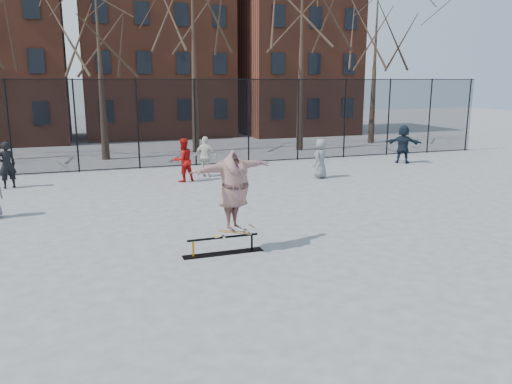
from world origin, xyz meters
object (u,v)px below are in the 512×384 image
object	(u,v)px
bystander_black	(7,165)
bystander_extra	(321,159)
skater	(234,192)
bystander_red	(183,160)
skateboard	(234,233)
bystander_navy	(403,144)
skate_rail	(223,247)
bystander_white	(206,157)

from	to	relation	value
bystander_black	bystander_extra	size ratio (longest dim) A/B	1.08
bystander_black	skater	bearing A→B (deg)	100.12
bystander_black	bystander_red	world-z (taller)	bystander_black
skater	bystander_black	world-z (taller)	skater
skateboard	bystander_red	distance (m)	8.66
skater	bystander_black	distance (m)	11.25
skateboard	bystander_red	size ratio (longest dim) A/B	0.50
skateboard	skater	size ratio (longest dim) A/B	0.38
bystander_red	bystander_navy	bearing A→B (deg)	167.20
skater	bystander_navy	world-z (taller)	skater
skateboard	bystander_black	world-z (taller)	bystander_black
bystander_navy	skateboard	bearing A→B (deg)	78.76
skate_rail	skateboard	size ratio (longest dim) A/B	2.23
bystander_white	bystander_extra	distance (m)	4.72
skateboard	bystander_extra	size ratio (longest dim) A/B	0.53
skateboard	bystander_navy	size ratio (longest dim) A/B	0.46
skate_rail	bystander_white	bearing A→B (deg)	78.86
skateboard	skater	bearing A→B (deg)	0.00
skateboard	bystander_white	world-z (taller)	bystander_white
skate_rail	bystander_navy	distance (m)	15.12
bystander_navy	bystander_black	bearing A→B (deg)	38.69
skater	bystander_extra	bearing A→B (deg)	30.77
bystander_black	bystander_red	size ratio (longest dim) A/B	1.02
bystander_extra	bystander_black	bearing A→B (deg)	-48.46
skater	skate_rail	bearing A→B (deg)	158.94
bystander_black	bystander_extra	distance (m)	11.99
bystander_red	bystander_white	xyz separation A→B (m)	(1.07, 0.71, -0.02)
skate_rail	bystander_black	bearing A→B (deg)	120.47
bystander_white	bystander_navy	size ratio (longest dim) A/B	0.91
bystander_red	bystander_white	size ratio (longest dim) A/B	1.02
skateboard	bystander_navy	distance (m)	14.90
skater	bystander_red	world-z (taller)	skater
bystander_black	bystander_navy	bearing A→B (deg)	158.67
bystander_extra	skate_rail	bearing A→B (deg)	11.84
skate_rail	skater	bearing A→B (deg)	-0.00
skateboard	bystander_white	bearing A→B (deg)	80.50
bystander_extra	skateboard	bearing A→B (deg)	13.12
bystander_white	skateboard	bearing A→B (deg)	114.41
bystander_white	bystander_black	bearing A→B (deg)	32.31
skater	bystander_white	distance (m)	9.50
bystander_black	bystander_red	xyz separation A→B (m)	(6.39, -0.92, -0.01)
skateboard	skater	world-z (taller)	skater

